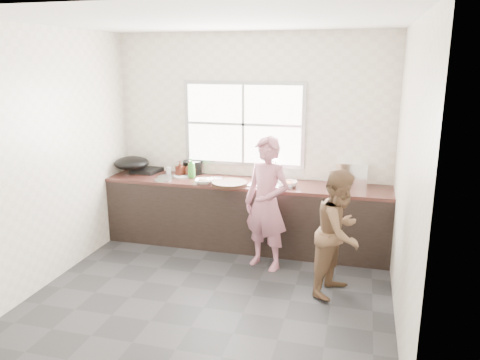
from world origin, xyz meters
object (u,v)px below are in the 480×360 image
(dish_rack, at_px, (352,173))
(person_side, at_px, (339,233))
(burner, at_px, (147,170))
(bottle_green, at_px, (191,168))
(pot_lid_left, at_px, (163,180))
(black_pot, at_px, (192,167))
(bottle_brown_tall, at_px, (180,169))
(woman, at_px, (267,208))
(cutting_board, at_px, (229,184))
(wok, at_px, (132,163))
(bowl_held, at_px, (285,185))
(plate_food, at_px, (183,176))
(glass_jar, at_px, (169,171))
(bowl_mince, at_px, (204,181))
(bowl_crabs, at_px, (288,184))
(bottle_brown_short, at_px, (190,169))
(pot_lid_right, at_px, (166,177))

(dish_rack, bearing_deg, person_side, -92.97)
(burner, height_order, dish_rack, dish_rack)
(bottle_green, bearing_deg, pot_lid_left, -146.07)
(black_pot, bearing_deg, dish_rack, 0.00)
(burner, bearing_deg, bottle_brown_tall, -10.50)
(woman, relative_size, bottle_green, 5.36)
(cutting_board, bearing_deg, wok, 170.56)
(dish_rack, bearing_deg, bowl_held, -155.89)
(plate_food, xyz_separation_m, glass_jar, (-0.24, 0.10, 0.04))
(woman, relative_size, black_pot, 5.78)
(plate_food, relative_size, bottle_brown_tall, 1.31)
(woman, xyz_separation_m, cutting_board, (-0.54, 0.34, 0.16))
(bowl_mince, distance_m, bottle_brown_tall, 0.52)
(cutting_board, relative_size, black_pot, 1.76)
(person_side, xyz_separation_m, plate_food, (-2.10, 1.01, 0.22))
(bowl_crabs, bearing_deg, plate_food, 174.71)
(bottle_brown_short, xyz_separation_m, pot_lid_left, (-0.25, -0.31, -0.09))
(cutting_board, height_order, dish_rack, dish_rack)
(woman, relative_size, bowl_held, 7.53)
(person_side, xyz_separation_m, pot_lid_left, (-2.27, 0.79, 0.21))
(woman, relative_size, bowl_crabs, 7.98)
(person_side, relative_size, glass_jar, 13.74)
(bottle_green, relative_size, pot_lid_right, 1.16)
(glass_jar, bearing_deg, bowl_crabs, -7.92)
(plate_food, height_order, pot_lid_right, plate_food)
(person_side, bearing_deg, pot_lid_right, 88.92)
(woman, xyz_separation_m, bottle_brown_short, (-1.18, 0.68, 0.23))
(glass_jar, xyz_separation_m, dish_rack, (2.40, 0.09, 0.09))
(bowl_mince, distance_m, pot_lid_right, 0.62)
(bottle_brown_short, bearing_deg, person_side, -28.52)
(cutting_board, distance_m, bottle_brown_short, 0.73)
(woman, bearing_deg, cutting_board, 169.26)
(bottle_brown_short, distance_m, glass_jar, 0.32)
(glass_jar, relative_size, pot_lid_left, 0.40)
(black_pot, distance_m, bottle_green, 0.22)
(cutting_board, height_order, burner, burner)
(bowl_crabs, relative_size, bottle_brown_tall, 0.97)
(cutting_board, distance_m, dish_rack, 1.51)
(plate_food, bearing_deg, bowl_mince, -33.02)
(cutting_board, xyz_separation_m, bowl_crabs, (0.71, 0.12, 0.01))
(bowl_held, height_order, black_pot, black_pot)
(cutting_board, bearing_deg, black_pot, 145.85)
(glass_jar, bearing_deg, person_side, -25.43)
(bottle_brown_short, xyz_separation_m, glass_jar, (-0.31, 0.01, -0.05))
(bottle_green, distance_m, pot_lid_right, 0.37)
(black_pot, distance_m, glass_jar, 0.32)
(bowl_crabs, relative_size, pot_lid_right, 0.78)
(person_side, relative_size, bowl_crabs, 7.26)
(person_side, bearing_deg, bottle_brown_short, 82.66)
(person_side, height_order, dish_rack, person_side)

